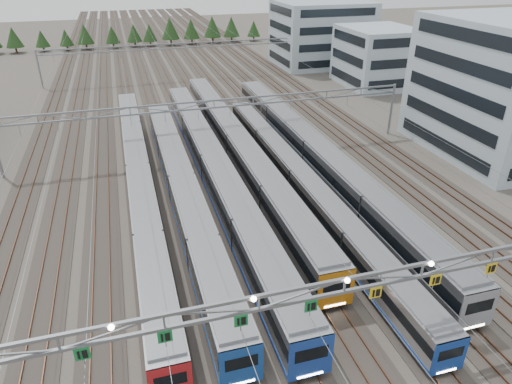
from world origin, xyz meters
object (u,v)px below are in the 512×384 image
object	(u,v)px
gantry_near	(344,290)
gantry_mid	(214,110)
train_e	(300,181)
gantry_far	(173,50)
train_b	(182,188)
depot_bldg_south	(507,88)
depot_bldg_north	(321,33)
train_c	(214,167)
train_f	(314,153)
train_d	(238,147)
train_a	(139,176)
depot_bldg_mid	(377,57)

from	to	relation	value
gantry_near	gantry_mid	distance (m)	40.12
train_e	gantry_far	world-z (taller)	gantry_far
train_b	gantry_far	xyz separation A→B (m)	(6.75, 58.92, 4.20)
depot_bldg_south	depot_bldg_north	size ratio (longest dim) A/B	1.00
gantry_far	depot_bldg_north	bearing A→B (deg)	7.97
train_c	train_e	size ratio (longest dim) A/B	1.14
train_b	gantry_near	bearing A→B (deg)	-75.65
train_f	gantry_near	bearing A→B (deg)	-110.05
gantry_near	depot_bldg_north	world-z (taller)	depot_bldg_north
gantry_far	depot_bldg_north	distance (m)	38.30
train_c	train_d	distance (m)	7.23
depot_bldg_south	depot_bldg_north	world-z (taller)	depot_bldg_south
train_e	gantry_mid	bearing A→B (deg)	113.42
train_a	train_c	size ratio (longest dim) A/B	0.99
train_b	depot_bldg_north	world-z (taller)	depot_bldg_north
train_b	gantry_far	size ratio (longest dim) A/B	0.93
train_d	gantry_far	size ratio (longest dim) A/B	1.10
train_d	gantry_far	distance (m)	49.21
gantry_far	depot_bldg_mid	xyz separation A→B (m)	(41.08, -17.15, -0.42)
depot_bldg_mid	depot_bldg_north	distance (m)	22.74
depot_bldg_mid	gantry_mid	bearing A→B (deg)	-145.86
train_f	gantry_far	distance (m)	55.46
depot_bldg_north	depot_bldg_mid	bearing A→B (deg)	-81.96
train_f	gantry_mid	bearing A→B (deg)	140.85
train_a	depot_bldg_north	bearing A→B (deg)	50.35
train_a	train_d	distance (m)	14.41
train_a	depot_bldg_mid	xyz separation A→B (m)	(52.33, 36.86, 3.91)
gantry_far	gantry_mid	bearing A→B (deg)	-90.00
train_c	gantry_mid	bearing A→B (deg)	76.87
train_a	depot_bldg_south	bearing A→B (deg)	-1.36
train_b	gantry_mid	xyz separation A→B (m)	(6.75, 13.92, 4.20)
train_a	gantry_near	size ratio (longest dim) A/B	1.10
train_a	gantry_far	bearing A→B (deg)	78.23
train_e	train_c	bearing A→B (deg)	146.60
train_a	gantry_far	distance (m)	55.34
train_a	depot_bldg_north	world-z (taller)	depot_bldg_north
gantry_far	depot_bldg_mid	size ratio (longest dim) A/B	3.52
train_a	depot_bldg_south	size ratio (longest dim) A/B	2.82
train_f	depot_bldg_north	distance (m)	65.38
train_a	train_e	size ratio (longest dim) A/B	1.13
train_c	train_d	world-z (taller)	train_d
train_b	train_c	size ratio (longest dim) A/B	0.84
gantry_far	train_a	bearing A→B (deg)	-101.77
train_d	depot_bldg_south	world-z (taller)	depot_bldg_south
train_a	depot_bldg_south	world-z (taller)	depot_bldg_south
train_e	gantry_mid	world-z (taller)	gantry_mid
gantry_mid	depot_bldg_south	world-z (taller)	depot_bldg_south
train_c	depot_bldg_south	size ratio (longest dim) A/B	2.83
depot_bldg_north	gantry_far	bearing A→B (deg)	-172.03
train_f	train_e	bearing A→B (deg)	-125.02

